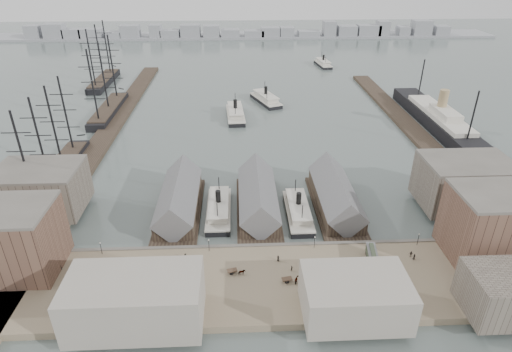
{
  "coord_description": "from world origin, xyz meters",
  "views": [
    {
      "loc": [
        -6.17,
        -104.57,
        77.72
      ],
      "look_at": [
        0.0,
        30.0,
        6.0
      ],
      "focal_mm": 30.0,
      "sensor_mm": 36.0,
      "label": 1
    }
  ],
  "objects_px": {
    "tram": "(372,258)",
    "ferry_docked_west": "(219,208)",
    "horse_cart_center": "(239,272)",
    "horse_cart_left": "(109,269)",
    "horse_cart_right": "(295,280)",
    "ocean_steamer": "(439,120)"
  },
  "relations": [
    {
      "from": "ocean_steamer",
      "to": "tram",
      "type": "height_order",
      "value": "ocean_steamer"
    },
    {
      "from": "tram",
      "to": "horse_cart_center",
      "type": "bearing_deg",
      "value": -167.24
    },
    {
      "from": "horse_cart_center",
      "to": "horse_cart_right",
      "type": "height_order",
      "value": "horse_cart_right"
    },
    {
      "from": "ocean_steamer",
      "to": "tram",
      "type": "distance_m",
      "value": 119.67
    },
    {
      "from": "tram",
      "to": "horse_cart_center",
      "type": "distance_m",
      "value": 36.4
    },
    {
      "from": "ferry_docked_west",
      "to": "horse_cart_center",
      "type": "xyz_separation_m",
      "value": [
        6.24,
        -32.32,
        0.61
      ]
    },
    {
      "from": "horse_cart_center",
      "to": "ocean_steamer",
      "type": "bearing_deg",
      "value": -57.32
    },
    {
      "from": "horse_cart_right",
      "to": "horse_cart_left",
      "type": "bearing_deg",
      "value": 72.93
    },
    {
      "from": "horse_cart_right",
      "to": "horse_cart_center",
      "type": "bearing_deg",
      "value": 65.72
    },
    {
      "from": "tram",
      "to": "ferry_docked_west",
      "type": "bearing_deg",
      "value": 153.51
    },
    {
      "from": "ferry_docked_west",
      "to": "ocean_steamer",
      "type": "bearing_deg",
      "value": 34.68
    },
    {
      "from": "ferry_docked_west",
      "to": "horse_cart_center",
      "type": "height_order",
      "value": "ferry_docked_west"
    },
    {
      "from": "ocean_steamer",
      "to": "tram",
      "type": "bearing_deg",
      "value": -121.48
    },
    {
      "from": "ocean_steamer",
      "to": "ferry_docked_west",
      "type": "bearing_deg",
      "value": -145.32
    },
    {
      "from": "ocean_steamer",
      "to": "horse_cart_center",
      "type": "distance_m",
      "value": 144.12
    },
    {
      "from": "ferry_docked_west",
      "to": "horse_cart_left",
      "type": "relative_size",
      "value": 5.99
    },
    {
      "from": "tram",
      "to": "horse_cart_right",
      "type": "distance_m",
      "value": 22.92
    },
    {
      "from": "tram",
      "to": "horse_cart_left",
      "type": "height_order",
      "value": "tram"
    },
    {
      "from": "tram",
      "to": "horse_cart_left",
      "type": "xyz_separation_m",
      "value": [
        -70.66,
        -0.08,
        -0.97
      ]
    },
    {
      "from": "horse_cart_left",
      "to": "horse_cart_center",
      "type": "height_order",
      "value": "horse_cart_left"
    },
    {
      "from": "ocean_steamer",
      "to": "horse_cart_center",
      "type": "xyz_separation_m",
      "value": [
        -98.76,
        -104.96,
        -1.29
      ]
    },
    {
      "from": "ocean_steamer",
      "to": "tram",
      "type": "relative_size",
      "value": 9.56
    }
  ]
}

